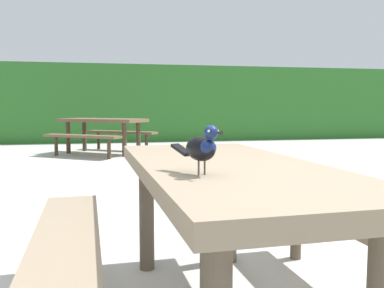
# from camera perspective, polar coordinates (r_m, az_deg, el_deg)

# --- Properties ---
(hedge_wall) EXTENTS (28.00, 1.40, 2.16)m
(hedge_wall) POSITION_cam_1_polar(r_m,az_deg,el_deg) (12.31, -9.97, 5.51)
(hedge_wall) COLOR #2D6B28
(hedge_wall) RESTS_ON ground
(picnic_table_foreground) EXTENTS (1.75, 1.83, 0.74)m
(picnic_table_foreground) POSITION_cam_1_polar(r_m,az_deg,el_deg) (1.89, 4.70, -8.06)
(picnic_table_foreground) COLOR #84725B
(picnic_table_foreground) RESTS_ON ground
(bird_grackle) EXTENTS (0.15, 0.27, 0.18)m
(bird_grackle) POSITION_cam_1_polar(r_m,az_deg,el_deg) (1.50, 1.42, -0.43)
(bird_grackle) COLOR black
(bird_grackle) RESTS_ON picnic_table_foreground
(picnic_table_mid_left) EXTENTS (2.37, 2.36, 0.74)m
(picnic_table_mid_left) POSITION_cam_1_polar(r_m,az_deg,el_deg) (8.91, -12.16, 2.26)
(picnic_table_mid_left) COLOR brown
(picnic_table_mid_left) RESTS_ON ground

